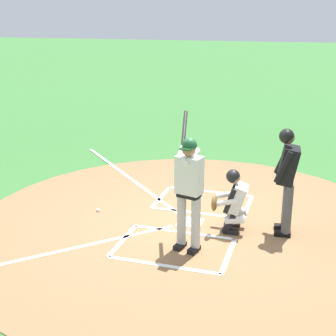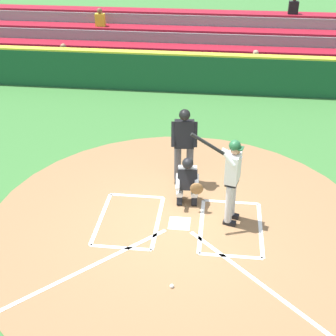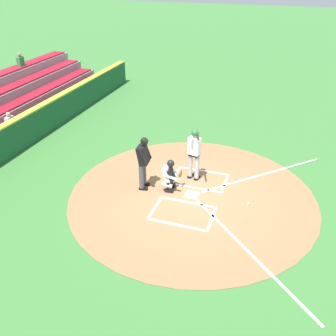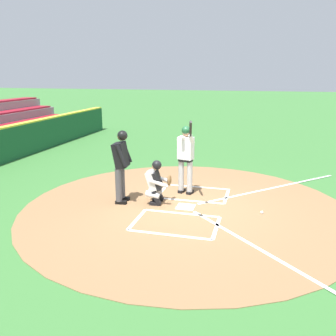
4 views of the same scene
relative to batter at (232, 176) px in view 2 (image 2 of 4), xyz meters
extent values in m
plane|color=#387033|center=(1.00, 0.22, -1.10)|extent=(120.00, 120.00, 0.00)
cylinder|color=olive|center=(1.00, 0.22, -1.09)|extent=(8.00, 8.00, 0.01)
cube|color=white|center=(1.00, 0.22, -1.08)|extent=(0.44, 0.44, 0.01)
cube|color=white|center=(-0.05, -0.68, -1.08)|extent=(1.20, 0.08, 0.01)
cube|color=white|center=(-0.05, 1.12, -1.08)|extent=(1.20, 0.08, 0.01)
cube|color=white|center=(0.55, 0.22, -1.08)|extent=(0.08, 1.80, 0.01)
cube|color=white|center=(-0.65, 0.22, -1.08)|extent=(0.08, 1.80, 0.01)
cube|color=white|center=(2.05, -0.68, -1.08)|extent=(1.20, 0.08, 0.01)
cube|color=white|center=(2.05, 1.12, -1.08)|extent=(1.20, 0.08, 0.01)
cube|color=white|center=(1.45, 0.22, -1.08)|extent=(0.08, 1.80, 0.01)
cube|color=white|center=(2.65, 0.22, -1.08)|extent=(0.08, 1.80, 0.01)
cube|color=white|center=(3.10, 2.32, -1.08)|extent=(3.73, 3.73, 0.01)
cube|color=white|center=(-1.10, 2.32, -1.08)|extent=(3.73, 3.73, 0.01)
cylinder|color=#BCBCBC|center=(-0.04, -0.14, -0.60)|extent=(0.15, 0.15, 0.84)
cube|color=black|center=(-0.08, -0.13, -1.05)|extent=(0.28, 0.18, 0.09)
cylinder|color=#BCBCBC|center=(0.02, 0.12, -0.60)|extent=(0.15, 0.15, 0.84)
cube|color=black|center=(-0.02, 0.13, -1.05)|extent=(0.28, 0.18, 0.09)
cube|color=black|center=(-0.01, -0.01, -0.13)|extent=(0.29, 0.38, 0.10)
cube|color=white|center=(-0.01, -0.01, 0.18)|extent=(0.33, 0.45, 0.60)
sphere|color=#9E7051|center=(-0.03, 0.00, 0.59)|extent=(0.21, 0.21, 0.21)
sphere|color=#1E512D|center=(-0.01, -0.01, 0.66)|extent=(0.23, 0.23, 0.23)
cube|color=#1E512D|center=(-0.12, 0.02, 0.63)|extent=(0.15, 0.19, 0.02)
cylinder|color=white|center=(0.03, -0.04, 0.46)|extent=(0.44, 0.19, 0.21)
cylinder|color=white|center=(0.08, 0.17, 0.46)|extent=(0.28, 0.15, 0.29)
cylinder|color=black|center=(0.47, 0.21, 0.76)|extent=(0.72, 0.20, 0.53)
cylinder|color=black|center=(0.13, 0.14, 0.52)|extent=(0.08, 0.09, 0.08)
cube|color=black|center=(0.75, -0.57, -1.05)|extent=(0.14, 0.27, 0.09)
cube|color=black|center=(0.75, -0.53, -0.90)|extent=(0.14, 0.25, 0.37)
cylinder|color=silver|center=(0.76, -0.63, -0.82)|extent=(0.17, 0.37, 0.21)
cube|color=black|center=(1.07, -0.55, -1.05)|extent=(0.14, 0.27, 0.09)
cube|color=black|center=(1.07, -0.51, -0.90)|extent=(0.14, 0.25, 0.37)
cylinder|color=silver|center=(1.08, -0.61, -0.82)|extent=(0.17, 0.37, 0.21)
cube|color=silver|center=(0.92, -0.63, -0.48)|extent=(0.42, 0.38, 0.52)
cube|color=black|center=(0.91, -0.52, -0.48)|extent=(0.43, 0.24, 0.46)
sphere|color=#9E7051|center=(0.91, -0.56, -0.11)|extent=(0.21, 0.21, 0.21)
sphere|color=black|center=(0.91, -0.54, -0.09)|extent=(0.24, 0.24, 0.24)
cylinder|color=silver|center=(0.71, -0.47, -0.50)|extent=(0.12, 0.45, 0.20)
cylinder|color=silver|center=(1.11, -0.45, -0.50)|extent=(0.12, 0.45, 0.20)
ellipsoid|color=brown|center=(0.70, -0.28, -0.53)|extent=(0.29, 0.12, 0.28)
cylinder|color=#4C4C51|center=(0.93, -1.48, -0.59)|extent=(0.16, 0.16, 0.86)
cube|color=black|center=(0.93, -1.43, -1.05)|extent=(0.15, 0.29, 0.09)
cylinder|color=#4C4C51|center=(1.21, -1.46, -0.59)|extent=(0.16, 0.16, 0.86)
cube|color=black|center=(1.21, -1.41, -1.05)|extent=(0.15, 0.29, 0.09)
cube|color=black|center=(1.07, -1.43, 0.15)|extent=(0.47, 0.40, 0.66)
sphere|color=brown|center=(1.06, -1.39, 0.62)|extent=(0.22, 0.22, 0.22)
sphere|color=black|center=(1.06, -1.37, 0.64)|extent=(0.25, 0.25, 0.25)
cylinder|color=black|center=(0.82, -1.37, 0.18)|extent=(0.13, 0.29, 0.56)
cylinder|color=black|center=(1.30, -1.33, 0.18)|extent=(0.13, 0.29, 0.56)
sphere|color=white|center=(0.96, 2.05, -1.06)|extent=(0.07, 0.07, 0.07)
cube|color=#19512D|center=(1.00, -7.28, -0.47)|extent=(22.00, 0.36, 1.25)
cube|color=yellow|center=(1.00, -7.28, 0.18)|extent=(22.00, 0.32, 0.06)
cube|color=gray|center=(1.00, -8.30, -0.87)|extent=(20.00, 0.85, 0.45)
cube|color=maroon|center=(1.00, -8.30, -0.61)|extent=(19.60, 0.72, 0.08)
cube|color=gray|center=(1.00, -9.15, -0.65)|extent=(20.00, 0.85, 0.90)
cube|color=maroon|center=(1.00, -9.15, -0.16)|extent=(19.60, 0.72, 0.08)
cube|color=gray|center=(1.00, -10.00, -0.42)|extent=(20.00, 0.85, 1.35)
cube|color=maroon|center=(1.00, -10.00, 0.29)|extent=(19.60, 0.72, 0.08)
cube|color=gray|center=(1.00, -10.85, -0.20)|extent=(20.00, 0.85, 1.80)
cube|color=maroon|center=(1.00, -10.85, 0.74)|extent=(19.60, 0.72, 0.08)
cube|color=black|center=(-2.21, -10.80, 1.01)|extent=(0.36, 0.22, 0.46)
cube|color=white|center=(-0.80, -8.25, -0.34)|extent=(0.36, 0.22, 0.46)
sphere|color=tan|center=(-0.80, -8.25, 0.00)|extent=(0.20, 0.20, 0.20)
cube|color=yellow|center=(5.02, -9.95, 0.56)|extent=(0.36, 0.22, 0.46)
sphere|color=brown|center=(5.02, -9.95, 0.90)|extent=(0.20, 0.20, 0.20)
cube|color=#2D844C|center=(6.00, -8.25, -0.34)|extent=(0.36, 0.22, 0.46)
sphere|color=#9E7051|center=(6.00, -8.25, 0.00)|extent=(0.20, 0.20, 0.20)
camera|label=1|loc=(-6.77, -1.77, 2.56)|focal=51.10mm
camera|label=2|loc=(0.32, 8.13, 4.88)|focal=51.25mm
camera|label=3|loc=(10.73, 2.66, 5.62)|focal=39.23mm
camera|label=4|loc=(9.20, 1.94, 2.13)|focal=38.48mm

